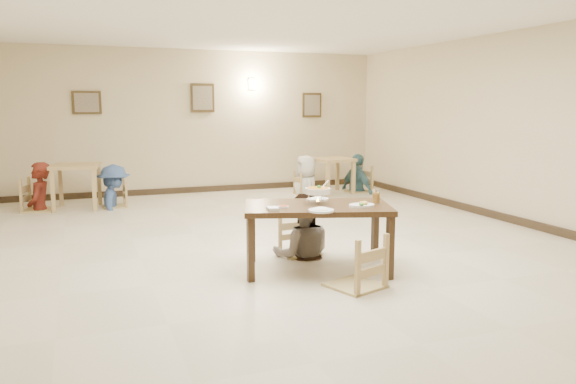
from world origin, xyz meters
name	(u,v)px	position (x,y,z in m)	size (l,w,h in m)	color
floor	(277,246)	(0.00, 0.00, 0.00)	(10.00, 10.00, 0.00)	beige
ceiling	(276,12)	(0.00, 0.00, 3.00)	(10.00, 10.00, 0.00)	white
wall_back	(198,122)	(0.00, 5.00, 1.50)	(10.00, 10.00, 0.00)	beige
wall_right	(522,128)	(4.00, 0.00, 1.50)	(10.00, 10.00, 0.00)	beige
baseboard_back	(200,189)	(0.00, 4.97, 0.06)	(8.00, 0.06, 0.12)	#2F2316
baseboard_right	(514,220)	(3.97, 0.00, 0.06)	(0.06, 10.00, 0.12)	#2F2316
picture_a	(87,103)	(-2.20, 4.96, 1.90)	(0.55, 0.04, 0.45)	#3A2B15
picture_b	(202,98)	(0.10, 4.96, 2.00)	(0.50, 0.04, 0.60)	#3A2B15
picture_c	(312,105)	(2.60, 4.96, 1.85)	(0.45, 0.04, 0.55)	#3A2B15
wall_sconce	(252,84)	(1.20, 4.96, 2.30)	(0.16, 0.05, 0.22)	#FFD88C
main_table	(317,212)	(0.05, -1.20, 0.67)	(1.80, 1.34, 0.75)	#3A2513
chair_far	(299,219)	(0.12, -0.50, 0.45)	(0.42, 0.42, 0.90)	tan
chair_near	(356,237)	(0.18, -1.89, 0.53)	(0.50, 0.50, 1.06)	tan
main_diner	(303,194)	(0.13, -0.58, 0.78)	(0.76, 0.59, 1.56)	gray
curry_warmer	(318,191)	(0.07, -1.16, 0.90)	(0.32, 0.28, 0.25)	silver
rice_plate_far	(318,199)	(0.18, -0.92, 0.76)	(0.27, 0.27, 0.06)	white
rice_plate_near	(321,210)	(-0.07, -1.58, 0.76)	(0.27, 0.27, 0.06)	white
fried_plate	(362,205)	(0.46, -1.47, 0.77)	(0.29, 0.29, 0.06)	white
chili_dish	(283,207)	(-0.37, -1.24, 0.76)	(0.12, 0.12, 0.03)	white
napkin_cutlery	(273,208)	(-0.51, -1.31, 0.76)	(0.16, 0.23, 0.03)	white
drink_glass	(376,197)	(0.71, -1.36, 0.83)	(0.08, 0.08, 0.16)	white
bg_table_left	(76,172)	(-2.46, 3.84, 0.66)	(0.92, 0.92, 0.80)	tan
bg_table_right	(333,165)	(2.61, 3.83, 0.61)	(0.83, 0.83, 0.75)	tan
bg_chair_ll	(38,180)	(-3.10, 3.85, 0.54)	(0.51, 0.51, 1.09)	tan
bg_chair_lr	(114,183)	(-1.83, 3.76, 0.45)	(0.42, 0.42, 0.90)	tan
bg_chair_rl	(306,174)	(2.02, 3.90, 0.44)	(0.41, 0.41, 0.88)	tan
bg_chair_rr	(358,167)	(3.19, 3.82, 0.54)	(0.50, 0.50, 1.08)	tan
bg_diner_a	(37,162)	(-3.10, 3.85, 0.86)	(0.63, 0.41, 1.72)	maroon
bg_diner_b	(113,165)	(-1.83, 3.76, 0.78)	(1.01, 0.58, 1.57)	#3D5887
bg_diner_c	(306,155)	(2.02, 3.90, 0.82)	(0.80, 0.52, 1.63)	silver
bg_diner_d	(358,154)	(3.19, 3.82, 0.82)	(0.96, 0.40, 1.64)	#43737F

